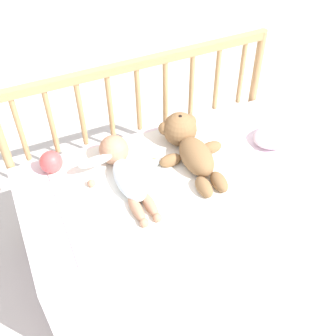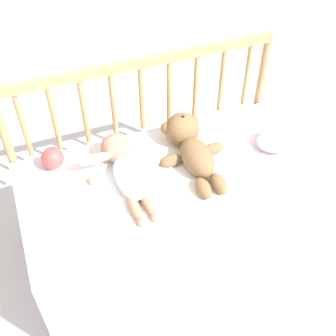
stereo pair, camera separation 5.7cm
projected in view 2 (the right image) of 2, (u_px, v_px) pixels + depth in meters
ground_plane at (169, 252)px, 2.21m from camera, size 12.00×12.00×0.00m
crib_mattress at (169, 219)px, 2.02m from camera, size 1.16×0.61×0.51m
crib_rail at (142, 111)px, 1.98m from camera, size 1.16×0.04×0.86m
blanket at (162, 178)px, 1.84m from camera, size 0.82×0.54×0.01m
teddy_bear at (191, 146)px, 1.88m from camera, size 0.28×0.42×0.14m
baby at (124, 168)px, 1.82m from camera, size 0.33×0.43×0.12m
toy_ball at (53, 158)px, 1.86m from camera, size 0.09×0.09×0.09m
small_pillow at (277, 140)px, 1.95m from camera, size 0.18×0.14×0.06m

